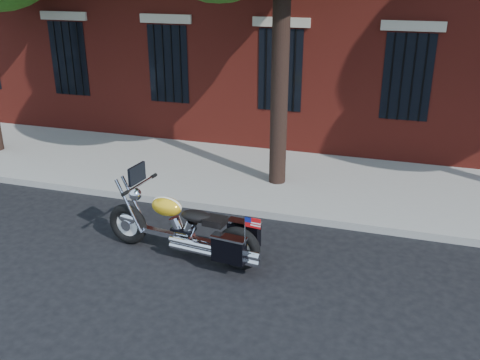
% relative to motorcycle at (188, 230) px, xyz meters
% --- Properties ---
extents(ground, '(120.00, 120.00, 0.00)m').
position_rel_motorcycle_xyz_m(ground, '(0.18, 0.54, -0.51)').
color(ground, black).
rests_on(ground, ground).
extents(curb, '(40.00, 0.16, 0.15)m').
position_rel_motorcycle_xyz_m(curb, '(0.18, 1.92, -0.44)').
color(curb, gray).
rests_on(curb, ground).
extents(sidewalk, '(40.00, 3.60, 0.15)m').
position_rel_motorcycle_xyz_m(sidewalk, '(0.18, 3.80, -0.44)').
color(sidewalk, gray).
rests_on(sidewalk, ground).
extents(motorcycle, '(2.95, 1.05, 1.52)m').
position_rel_motorcycle_xyz_m(motorcycle, '(0.00, 0.00, 0.00)').
color(motorcycle, black).
rests_on(motorcycle, ground).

